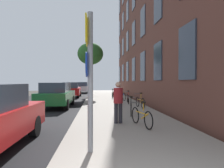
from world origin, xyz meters
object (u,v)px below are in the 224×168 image
car_3 (83,87)px  bicycle_5 (113,94)px  bicycle_2 (140,102)px  car_1 (57,95)px  sign_post (89,71)px  bicycle_4 (122,96)px  traffic_light (91,75)px  tree_near (90,54)px  bicycle_3 (128,98)px  car_2 (71,90)px  bicycle_0 (142,116)px  bicycle_1 (131,107)px  pedestrian_0 (118,100)px

car_3 → bicycle_5: bearing=-71.9°
bicycle_2 → car_1: car_1 is taller
sign_post → bicycle_4: 12.27m
traffic_light → tree_near: size_ratio=0.59×
bicycle_3 → car_1: 4.97m
car_1 → car_2: 8.34m
bicycle_2 → bicycle_4: 4.82m
bicycle_0 → bicycle_2: size_ratio=0.96×
bicycle_0 → bicycle_5: 12.00m
sign_post → car_3: sign_post is taller
tree_near → bicycle_3: bearing=-67.5°
sign_post → bicycle_1: (1.81, 4.76, -1.46)m
bicycle_3 → bicycle_4: size_ratio=1.00×
bicycle_2 → traffic_light: bearing=106.0°
bicycle_2 → bicycle_3: size_ratio=1.00×
bicycle_5 → car_3: 11.52m
sign_post → bicycle_5: bearing=82.9°
bicycle_2 → car_1: 5.43m
bicycle_1 → bicycle_3: bicycle_3 is taller
bicycle_1 → traffic_light: bearing=99.2°
bicycle_5 → car_2: (-4.29, 2.62, 0.37)m
traffic_light → pedestrian_0: traffic_light is taller
bicycle_2 → car_2: 11.17m
bicycle_0 → car_1: size_ratio=0.37×
sign_post → bicycle_0: 3.28m
tree_near → bicycle_0: size_ratio=3.52×
bicycle_2 → tree_near: bearing=109.0°
bicycle_0 → car_2: size_ratio=0.39×
pedestrian_0 → car_3: (-2.79, 22.37, -0.17)m
bicycle_3 → bicycle_5: 4.85m
bicycle_1 → bicycle_2: (1.00, 2.40, 0.01)m
tree_near → car_1: (-1.98, -7.89, -3.78)m
tree_near → bicycle_5: 5.18m
bicycle_1 → bicycle_4: bearing=85.9°
traffic_light → pedestrian_0: size_ratio=2.15×
bicycle_0 → pedestrian_0: pedestrian_0 is taller
bicycle_4 → bicycle_5: bicycle_4 is taller
bicycle_1 → bicycle_5: size_ratio=0.93×
tree_near → car_1: bearing=-104.1°
tree_near → bicycle_1: tree_near is taller
car_1 → bicycle_1: bearing=-42.7°
bicycle_0 → car_1: car_1 is taller
sign_post → car_2: bearing=98.4°
traffic_light → car_2: bearing=-148.0°
bicycle_1 → bicycle_3: 4.84m
traffic_light → bicycle_3: (2.85, -8.75, -1.94)m
bicycle_4 → bicycle_2: bearing=-84.3°
sign_post → car_2: 17.20m
bicycle_3 → pedestrian_0: size_ratio=1.08×
tree_near → bicycle_3: (2.89, -6.97, -4.14)m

